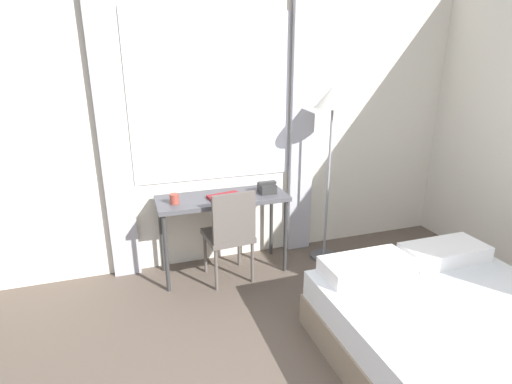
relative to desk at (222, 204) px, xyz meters
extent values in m
cube|color=silver|center=(0.19, 0.31, 0.67)|extent=(5.72, 0.05, 2.70)
cube|color=white|center=(0.00, 0.28, 0.92)|extent=(1.48, 0.01, 1.50)
cube|color=#B2B2BC|center=(-0.88, 0.24, 0.62)|extent=(0.24, 0.06, 2.60)
cube|color=#B2B2BC|center=(0.88, 0.24, 0.62)|extent=(0.24, 0.06, 2.60)
cube|color=#4C4C51|center=(0.00, 0.00, 0.06)|extent=(1.18, 0.45, 0.04)
cylinder|color=#333333|center=(-0.55, -0.19, -0.32)|extent=(0.04, 0.04, 0.72)
cylinder|color=#333333|center=(0.55, -0.19, -0.32)|extent=(0.04, 0.04, 0.72)
cylinder|color=#333333|center=(-0.55, 0.19, -0.32)|extent=(0.04, 0.04, 0.72)
cylinder|color=#333333|center=(0.55, 0.19, -0.32)|extent=(0.04, 0.04, 0.72)
cube|color=#59514C|center=(0.01, -0.13, -0.26)|extent=(0.43, 0.43, 0.05)
cube|color=#59514C|center=(0.02, -0.31, -0.02)|extent=(0.38, 0.07, 0.43)
cylinder|color=#59514C|center=(-0.15, -0.31, -0.48)|extent=(0.03, 0.03, 0.40)
cylinder|color=#59514C|center=(0.19, -0.28, -0.48)|extent=(0.03, 0.03, 0.40)
cylinder|color=#59514C|center=(-0.17, 0.03, -0.48)|extent=(0.03, 0.03, 0.40)
cylinder|color=#59514C|center=(0.17, 0.05, -0.48)|extent=(0.03, 0.03, 0.40)
cube|color=gray|center=(1.14, -1.95, -0.56)|extent=(1.56, 2.01, 0.24)
cube|color=silver|center=(1.14, -1.95, -0.34)|extent=(1.53, 1.97, 0.21)
cube|color=white|center=(0.79, -1.15, -0.17)|extent=(0.65, 0.32, 0.12)
cube|color=white|center=(1.49, -1.15, -0.17)|extent=(0.65, 0.32, 0.12)
cylinder|color=#4C4C51|center=(1.03, -0.07, -0.67)|extent=(0.27, 0.27, 0.03)
cylinder|color=gray|center=(1.03, -0.07, 0.09)|extent=(0.02, 0.02, 1.49)
cone|color=silver|center=(1.03, -0.07, 0.94)|extent=(0.34, 0.34, 0.20)
cube|color=#2D2D2D|center=(0.42, -0.03, 0.12)|extent=(0.15, 0.15, 0.08)
cube|color=#2D2D2D|center=(0.42, -0.03, 0.17)|extent=(0.17, 0.05, 0.02)
cube|color=maroon|center=(0.02, -0.06, 0.09)|extent=(0.33, 0.26, 0.02)
cube|color=white|center=(0.02, -0.06, 0.09)|extent=(0.31, 0.25, 0.01)
cylinder|color=#993F33|center=(-0.43, -0.05, 0.12)|extent=(0.08, 0.08, 0.09)
camera|label=1|loc=(-0.79, -3.33, 1.27)|focal=28.00mm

